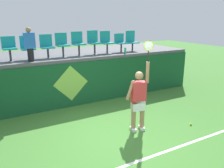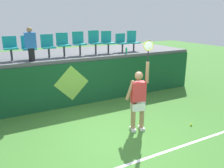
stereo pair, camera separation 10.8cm
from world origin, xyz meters
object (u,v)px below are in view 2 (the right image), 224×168
object	(u,v)px
tennis_ball	(191,125)
stadium_chair_9	(133,40)
stadium_chair_6	(95,41)
stadium_chair_8	(122,42)
water_bottle	(126,51)
stadium_chair_4	(63,43)
tennis_player	(138,98)
stadium_chair_5	(79,42)
spectator_0	(31,44)
stadium_chair_7	(107,41)
stadium_chair_2	(29,46)
stadium_chair_1	(10,47)
stadium_chair_3	(48,45)

from	to	relation	value
tennis_ball	stadium_chair_9	bearing A→B (deg)	83.35
stadium_chair_6	stadium_chair_8	distance (m)	1.22
tennis_ball	water_bottle	size ratio (longest dim) A/B	0.28
stadium_chair_4	tennis_player	bearing A→B (deg)	-73.44
stadium_chair_5	spectator_0	xyz separation A→B (m)	(-1.83, -0.47, 0.07)
stadium_chair_6	spectator_0	world-z (taller)	spectator_0
stadium_chair_4	water_bottle	bearing A→B (deg)	-12.75
water_bottle	stadium_chair_6	distance (m)	1.31
stadium_chair_4	stadium_chair_5	size ratio (longest dim) A/B	0.97
stadium_chair_6	spectator_0	bearing A→B (deg)	-169.13
tennis_player	water_bottle	xyz separation A→B (m)	(1.37, 2.89, 0.87)
water_bottle	tennis_player	bearing A→B (deg)	-115.35
stadium_chair_7	stadium_chair_9	size ratio (longest dim) A/B	1.02
water_bottle	stadium_chair_8	world-z (taller)	stadium_chair_8
stadium_chair_2	stadium_chair_6	xyz separation A→B (m)	(2.48, 0.00, 0.07)
stadium_chair_6	water_bottle	bearing A→B (deg)	-25.86
stadium_chair_2	stadium_chair_9	bearing A→B (deg)	0.08
tennis_player	stadium_chair_6	bearing A→B (deg)	85.89
stadium_chair_5	spectator_0	distance (m)	1.89
tennis_player	stadium_chair_8	bearing A→B (deg)	66.91
tennis_player	stadium_chair_9	size ratio (longest dim) A/B	2.99
water_bottle	stadium_chair_1	bearing A→B (deg)	172.72
stadium_chair_8	spectator_0	world-z (taller)	spectator_0
tennis_ball	stadium_chair_7	distance (m)	4.58
stadium_chair_8	stadium_chair_6	bearing A→B (deg)	179.59
tennis_player	stadium_chair_3	distance (m)	3.96
stadium_chair_1	stadium_chair_2	distance (m)	0.58
stadium_chair_4	stadium_chair_5	bearing A→B (deg)	0.13
stadium_chair_4	stadium_chair_8	size ratio (longest dim) A/B	1.14
stadium_chair_5	spectator_0	world-z (taller)	spectator_0
stadium_chair_2	stadium_chair_3	bearing A→B (deg)	0.08
tennis_player	stadium_chair_5	size ratio (longest dim) A/B	2.88
spectator_0	stadium_chair_4	bearing A→B (deg)	21.30
stadium_chair_2	stadium_chair_6	distance (m)	2.48
stadium_chair_3	stadium_chair_8	bearing A→B (deg)	-0.13
tennis_player	stadium_chair_4	distance (m)	3.79
stadium_chair_9	water_bottle	bearing A→B (deg)	-139.96
spectator_0	tennis_player	bearing A→B (deg)	-52.97
water_bottle	stadium_chair_7	size ratio (longest dim) A/B	0.28
stadium_chair_2	spectator_0	xyz separation A→B (m)	(0.00, -0.47, 0.13)
water_bottle	spectator_0	size ratio (longest dim) A/B	0.22
tennis_ball	water_bottle	bearing A→B (deg)	93.12
stadium_chair_9	tennis_player	bearing A→B (deg)	-120.45
stadium_chair_8	spectator_0	size ratio (longest dim) A/B	0.68
stadium_chair_2	stadium_chair_8	size ratio (longest dim) A/B	1.06
tennis_player	stadium_chair_7	size ratio (longest dim) A/B	2.92
tennis_ball	stadium_chair_3	bearing A→B (deg)	128.25
tennis_ball	stadium_chair_5	world-z (taller)	stadium_chair_5
stadium_chair_1	stadium_chair_3	distance (m)	1.24
stadium_chair_4	stadium_chair_3	bearing A→B (deg)	179.84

